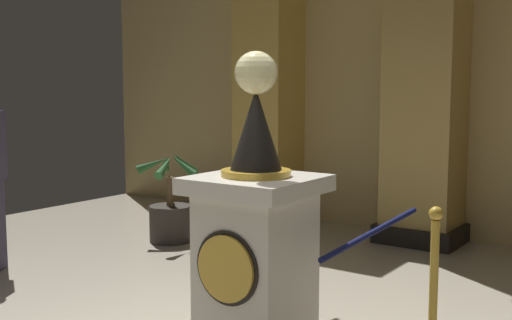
% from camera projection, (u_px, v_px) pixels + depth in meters
% --- Properties ---
extents(back_wall, '(10.18, 0.16, 4.04)m').
position_uv_depth(back_wall, '(439.00, 60.00, 7.08)').
color(back_wall, tan).
rests_on(back_wall, ground_plane).
extents(pedestal_clock, '(0.71, 0.71, 1.91)m').
position_uv_depth(pedestal_clock, '(256.00, 244.00, 3.83)').
color(pedestal_clock, beige).
rests_on(pedestal_clock, ground_plane).
extents(stanchion_near, '(0.24, 0.24, 1.03)m').
position_uv_depth(stanchion_near, '(432.00, 320.00, 3.62)').
color(stanchion_near, gold).
rests_on(stanchion_near, ground_plane).
extents(stanchion_far, '(0.24, 0.24, 1.01)m').
position_uv_depth(stanchion_far, '(232.00, 257.00, 5.00)').
color(stanchion_far, gold).
rests_on(stanchion_far, ground_plane).
extents(velvet_rope, '(1.15, 1.12, 0.22)m').
position_uv_depth(velvet_rope, '(317.00, 222.00, 4.26)').
color(velvet_rope, '#141947').
extents(column_left, '(0.85, 0.85, 3.88)m').
position_uv_depth(column_left, '(270.00, 70.00, 8.00)').
color(column_left, black).
rests_on(column_left, ground_plane).
extents(column_centre_rear, '(0.92, 0.92, 3.88)m').
position_uv_depth(column_centre_rear, '(428.00, 67.00, 6.81)').
color(column_centre_rear, black).
rests_on(column_centre_rear, ground_plane).
extents(potted_palm_left, '(0.70, 0.69, 1.03)m').
position_uv_depth(potted_palm_left, '(170.00, 213.00, 6.95)').
color(potted_palm_left, '#2D2823').
rests_on(potted_palm_left, ground_plane).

